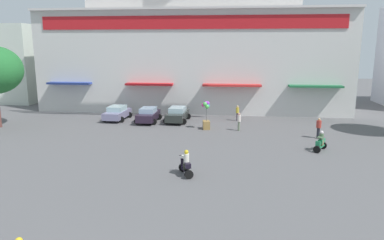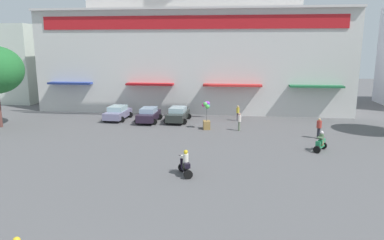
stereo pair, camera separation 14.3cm
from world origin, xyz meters
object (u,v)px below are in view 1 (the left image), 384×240
object	(u,v)px
pedestrian_0	(239,120)
balloon_vendor_cart	(206,117)
scooter_rider_1	(186,165)
pedestrian_1	(319,127)
parked_car_1	(148,115)
parked_car_0	(117,113)
scooter_rider_0	(321,143)
parked_car_2	(177,114)
pedestrian_2	(237,112)

from	to	relation	value
pedestrian_0	balloon_vendor_cart	bearing A→B (deg)	173.02
scooter_rider_1	pedestrian_1	distance (m)	13.72
pedestrian_1	balloon_vendor_cart	world-z (taller)	balloon_vendor_cart
parked_car_1	balloon_vendor_cart	xyz separation A→B (m)	(5.92, -2.34, 0.39)
parked_car_0	scooter_rider_0	distance (m)	20.21
parked_car_0	parked_car_1	world-z (taller)	parked_car_1
scooter_rider_1	pedestrian_0	size ratio (longest dim) A/B	0.97
scooter_rider_1	parked_car_2	bearing A→B (deg)	100.60
parked_car_2	parked_car_0	bearing A→B (deg)	178.35
pedestrian_0	pedestrian_2	size ratio (longest dim) A/B	1.03
balloon_vendor_cart	parked_car_1	bearing A→B (deg)	158.43
parked_car_2	pedestrian_1	bearing A→B (deg)	-22.66
parked_car_0	pedestrian_0	distance (m)	12.76
pedestrian_0	pedestrian_1	bearing A→B (deg)	-16.75
parked_car_1	scooter_rider_0	world-z (taller)	scooter_rider_0
parked_car_1	pedestrian_2	size ratio (longest dim) A/B	2.50
parked_car_1	pedestrian_0	distance (m)	9.27
scooter_rider_1	balloon_vendor_cart	xyz separation A→B (m)	(0.30, 12.02, 0.48)
parked_car_0	pedestrian_1	xyz separation A→B (m)	(18.72, -5.39, 0.23)
parked_car_2	scooter_rider_0	bearing A→B (deg)	-36.93
scooter_rider_1	pedestrian_0	xyz separation A→B (m)	(3.24, 11.66, 0.28)
pedestrian_1	balloon_vendor_cart	bearing A→B (deg)	166.24
parked_car_1	pedestrian_2	bearing A→B (deg)	10.15
parked_car_0	parked_car_2	bearing A→B (deg)	-1.65
parked_car_0	scooter_rider_1	xyz separation A→B (m)	(9.04, -15.11, -0.07)
scooter_rider_0	pedestrian_2	bearing A→B (deg)	120.74
parked_car_1	scooter_rider_0	xyz separation A→B (m)	(14.65, -8.31, -0.12)
parked_car_0	scooter_rider_1	world-z (taller)	scooter_rider_1
parked_car_1	parked_car_2	distance (m)	2.89
scooter_rider_1	pedestrian_2	xyz separation A→B (m)	(3.14, 15.93, 0.25)
scooter_rider_0	pedestrian_1	world-z (taller)	pedestrian_1
pedestrian_1	parked_car_2	bearing A→B (deg)	157.34
parked_car_0	balloon_vendor_cart	bearing A→B (deg)	-18.30
pedestrian_1	parked_car_1	bearing A→B (deg)	163.14
parked_car_0	pedestrian_0	bearing A→B (deg)	-15.68
scooter_rider_1	balloon_vendor_cart	size ratio (longest dim) A/B	0.62
pedestrian_0	balloon_vendor_cart	distance (m)	2.97
parked_car_1	scooter_rider_1	bearing A→B (deg)	-68.61
parked_car_0	pedestrian_0	size ratio (longest dim) A/B	2.49
parked_car_1	pedestrian_2	xyz separation A→B (m)	(8.77, 1.57, 0.17)
pedestrian_2	parked_car_1	bearing A→B (deg)	-169.85
pedestrian_0	parked_car_0	bearing A→B (deg)	164.32
parked_car_2	pedestrian_0	size ratio (longest dim) A/B	2.63
pedestrian_0	pedestrian_2	world-z (taller)	pedestrian_0
pedestrian_0	pedestrian_2	xyz separation A→B (m)	(-0.10, 4.27, -0.03)
parked_car_2	pedestrian_0	xyz separation A→B (m)	(6.04, -3.27, 0.19)
scooter_rider_1	pedestrian_2	size ratio (longest dim) A/B	1.01
scooter_rider_0	scooter_rider_1	xyz separation A→B (m)	(-9.02, -6.05, 0.04)
pedestrian_2	balloon_vendor_cart	size ratio (longest dim) A/B	0.62
pedestrian_0	pedestrian_1	distance (m)	6.72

